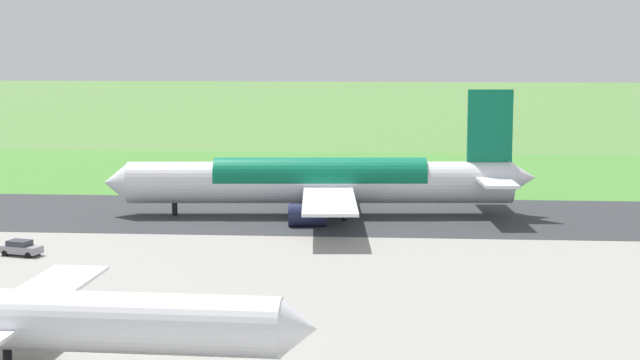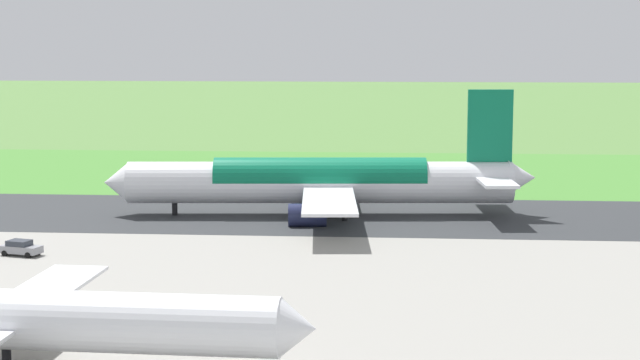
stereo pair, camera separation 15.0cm
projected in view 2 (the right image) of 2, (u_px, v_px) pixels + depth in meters
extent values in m
plane|color=#547F3D|center=(260.00, 215.00, 129.06)|extent=(800.00, 800.00, 0.00)
cube|color=#2D3033|center=(260.00, 214.00, 129.06)|extent=(600.00, 28.24, 0.06)
cube|color=#478534|center=(288.00, 180.00, 160.32)|extent=(600.00, 80.00, 0.04)
cylinder|color=white|center=(320.00, 182.00, 127.89)|extent=(48.26, 9.05, 5.20)
cone|color=white|center=(116.00, 182.00, 127.85)|extent=(3.39, 5.17, 4.94)
cone|color=white|center=(521.00, 178.00, 127.86)|extent=(3.84, 4.69, 4.42)
cube|color=#0C724C|center=(490.00, 126.00, 126.96)|extent=(5.62, 0.95, 9.00)
cube|color=white|center=(496.00, 182.00, 122.37)|extent=(4.71, 9.29, 0.36)
cube|color=white|center=(482.00, 170.00, 133.27)|extent=(4.71, 9.29, 0.36)
cube|color=white|center=(329.00, 199.00, 117.06)|extent=(7.75, 22.41, 0.35)
cube|color=white|center=(327.00, 174.00, 138.85)|extent=(7.75, 22.41, 0.35)
cylinder|color=#23284C|center=(307.00, 215.00, 120.86)|extent=(4.71, 3.15, 2.80)
cylinder|color=#23284C|center=(309.00, 196.00, 135.72)|extent=(4.71, 3.15, 2.80)
cylinder|color=black|center=(175.00, 202.00, 128.20)|extent=(0.70, 0.70, 3.42)
cylinder|color=black|center=(345.00, 207.00, 124.28)|extent=(0.70, 0.70, 3.42)
cylinder|color=black|center=(343.00, 197.00, 132.20)|extent=(0.70, 0.70, 3.42)
cylinder|color=#0C724C|center=(320.00, 178.00, 127.82)|extent=(26.73, 7.33, 5.23)
cylinder|color=white|center=(5.00, 319.00, 68.99)|extent=(37.77, 5.39, 4.08)
cone|color=white|center=(299.00, 328.00, 66.75)|extent=(2.49, 3.95, 3.87)
cube|color=white|center=(43.00, 292.00, 77.62)|extent=(5.30, 17.41, 0.27)
cylinder|color=black|center=(7.00, 357.00, 69.36)|extent=(0.63, 0.63, 1.25)
cube|color=gray|center=(21.00, 249.00, 104.51)|extent=(4.52, 2.82, 0.75)
cube|color=#2D333D|center=(19.00, 243.00, 104.49)|extent=(2.56, 2.21, 0.55)
cylinder|color=black|center=(38.00, 252.00, 104.89)|extent=(0.68, 0.38, 0.64)
cylinder|color=black|center=(28.00, 255.00, 103.31)|extent=(0.68, 0.38, 0.64)
cylinder|color=black|center=(15.00, 250.00, 105.82)|extent=(0.68, 0.38, 0.64)
cylinder|color=black|center=(5.00, 253.00, 104.23)|extent=(0.68, 0.38, 0.64)
cylinder|color=slate|center=(140.00, 174.00, 160.07)|extent=(0.10, 0.10, 2.14)
cube|color=red|center=(139.00, 165.00, 159.90)|extent=(0.60, 0.04, 0.60)
cone|color=orange|center=(120.00, 177.00, 162.22)|extent=(0.40, 0.40, 0.55)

